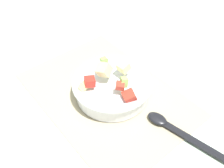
% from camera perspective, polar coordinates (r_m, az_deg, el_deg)
% --- Properties ---
extents(ground_plane, '(2.40, 2.40, 0.00)m').
position_cam_1_polar(ground_plane, '(0.76, -1.30, -2.41)').
color(ground_plane, silver).
extents(placemat, '(0.50, 0.35, 0.01)m').
position_cam_1_polar(placemat, '(0.76, -1.31, -2.26)').
color(placemat, tan).
rests_on(placemat, ground_plane).
extents(salad_bowl, '(0.23, 0.23, 0.11)m').
position_cam_1_polar(salad_bowl, '(0.73, -0.02, -0.35)').
color(salad_bowl, white).
rests_on(salad_bowl, placemat).
extents(serving_spoon, '(0.24, 0.08, 0.01)m').
position_cam_1_polar(serving_spoon, '(0.69, 14.13, -9.99)').
color(serving_spoon, black).
rests_on(serving_spoon, placemat).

